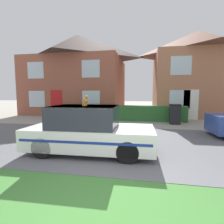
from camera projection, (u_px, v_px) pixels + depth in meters
ground_plane at (104, 205)px, 2.86m from camera, size 80.00×80.00×0.00m
road_strip at (127, 142)px, 6.49m from camera, size 28.00×5.65×0.01m
lawn_verge at (102, 210)px, 2.71m from camera, size 28.00×2.08×0.01m
garden_hedge at (120, 113)px, 11.98m from camera, size 8.67×0.71×1.01m
police_car at (89, 130)px, 5.38m from camera, size 3.88×1.77×1.51m
cat at (86, 100)px, 5.31m from camera, size 0.23×0.29×0.25m
house_left at (78, 74)px, 16.60m from camera, size 8.72×6.68×7.28m
house_right at (197, 73)px, 14.99m from camera, size 7.38×6.91×7.10m
wheelie_bin at (175, 114)px, 10.46m from camera, size 0.63×0.72×1.18m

